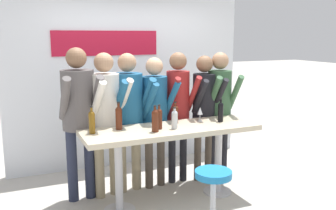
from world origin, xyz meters
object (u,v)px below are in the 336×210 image
at_px(person_right, 204,103).
at_px(wine_bottle_3, 175,113).
at_px(person_far_left, 79,108).
at_px(wine_bottle_0, 221,111).
at_px(person_center, 155,108).
at_px(wine_bottle_6, 159,118).
at_px(person_center_right, 178,101).
at_px(wine_bottle_2, 119,117).
at_px(tasting_table, 171,139).
at_px(bar_stool, 213,190).
at_px(wine_bottle_4, 175,119).
at_px(person_left, 105,109).
at_px(person_center_left, 128,107).
at_px(wine_bottle_5, 92,121).
at_px(wine_bottle_1, 155,120).
at_px(wine_glass_0, 200,111).
at_px(person_far_right, 220,100).

distance_m(person_right, wine_bottle_3, 0.65).
xyz_separation_m(person_far_left, wine_bottle_0, (1.66, -0.47, -0.09)).
height_order(person_center, wine_bottle_6, person_center).
distance_m(person_center, person_center_right, 0.35).
height_order(person_center, wine_bottle_3, person_center).
bearing_deg(wine_bottle_3, wine_bottle_2, -179.17).
xyz_separation_m(tasting_table, person_center_right, (0.34, 0.53, 0.34)).
xyz_separation_m(tasting_table, wine_bottle_6, (-0.16, -0.01, 0.27)).
bearing_deg(person_right, bar_stool, -114.21).
bearing_deg(person_center, wine_bottle_4, -96.48).
bearing_deg(person_far_left, person_right, -3.36).
relative_size(person_left, wine_bottle_0, 6.01).
relative_size(person_left, wine_bottle_2, 5.56).
bearing_deg(person_center_left, wine_bottle_4, -66.07).
relative_size(bar_stool, person_center_left, 0.36).
bearing_deg(tasting_table, wine_bottle_5, 173.89).
bearing_deg(person_center_left, wine_bottle_0, -33.41).
distance_m(wine_bottle_0, wine_bottle_6, 0.84).
xyz_separation_m(person_center_left, wine_bottle_1, (0.11, -0.63, -0.03)).
bearing_deg(bar_stool, wine_bottle_3, 90.51).
relative_size(person_center_left, wine_glass_0, 10.04).
distance_m(person_far_left, wine_bottle_3, 1.16).
relative_size(person_left, person_center, 1.04).
xyz_separation_m(tasting_table, person_far_left, (-0.98, 0.49, 0.37)).
relative_size(person_far_left, person_center_right, 1.05).
xyz_separation_m(wine_bottle_3, wine_bottle_5, (-1.03, -0.07, 0.01)).
height_order(wine_bottle_1, wine_bottle_3, wine_bottle_1).
bearing_deg(wine_bottle_4, tasting_table, 96.01).
xyz_separation_m(person_center_left, wine_glass_0, (0.83, -0.36, -0.05)).
distance_m(person_left, wine_bottle_6, 0.70).
relative_size(person_center_left, wine_bottle_6, 6.19).
height_order(tasting_table, wine_bottle_4, wine_bottle_4).
bearing_deg(wine_glass_0, wine_bottle_3, 178.53).
distance_m(bar_stool, wine_bottle_2, 1.34).
bearing_deg(bar_stool, wine_bottle_2, 128.33).
relative_size(tasting_table, person_center, 1.22).
distance_m(wine_bottle_1, wine_bottle_5, 0.70).
relative_size(person_center, person_far_right, 0.97).
xyz_separation_m(person_center, wine_bottle_3, (0.13, -0.34, -0.02)).
bearing_deg(person_center, wine_bottle_0, -42.68).
bearing_deg(person_right, tasting_table, -145.71).
relative_size(person_center_left, wine_bottle_0, 5.96).
xyz_separation_m(tasting_table, bar_stool, (0.13, -0.76, -0.36)).
distance_m(bar_stool, person_center, 1.43).
distance_m(tasting_table, bar_stool, 0.85).
relative_size(person_center_left, person_center_right, 1.00).
relative_size(tasting_table, wine_bottle_0, 7.03).
distance_m(person_center_left, person_center_right, 0.70).
relative_size(wine_bottle_2, wine_glass_0, 1.82).
height_order(person_far_left, person_center_left, person_far_left).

